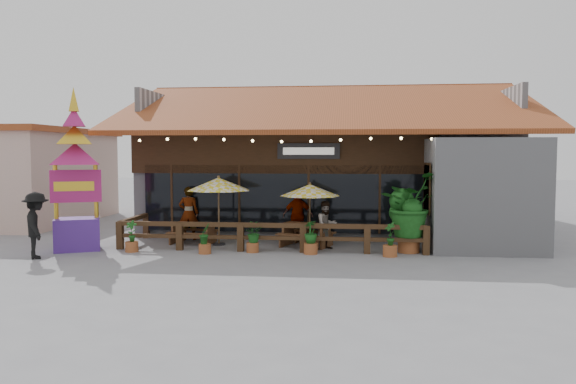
# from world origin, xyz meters

# --- Properties ---
(ground) EXTENTS (100.00, 100.00, 0.00)m
(ground) POSITION_xyz_m (0.00, 0.00, 0.00)
(ground) COLOR gray
(ground) RESTS_ON ground
(restaurant_building) EXTENTS (15.50, 14.73, 6.09)m
(restaurant_building) POSITION_xyz_m (0.26, 6.61, 2.21)
(restaurant_building) COLOR #ADADB2
(restaurant_building) RESTS_ON ground
(patio_railing) EXTENTS (10.00, 2.60, 0.92)m
(patio_railing) POSITION_xyz_m (-2.25, -0.27, 0.61)
(patio_railing) COLOR #442E18
(patio_railing) RESTS_ON ground
(umbrella_left) EXTENTS (2.64, 2.64, 2.38)m
(umbrella_left) POSITION_xyz_m (-3.47, 0.63, 2.07)
(umbrella_left) COLOR brown
(umbrella_left) RESTS_ON ground
(umbrella_right) EXTENTS (2.27, 2.27, 2.15)m
(umbrella_right) POSITION_xyz_m (-0.38, 0.79, 1.88)
(umbrella_right) COLOR brown
(umbrella_right) RESTS_ON ground
(picnic_table_left) EXTENTS (1.65, 1.49, 0.71)m
(picnic_table_left) POSITION_xyz_m (-4.44, 0.89, 0.48)
(picnic_table_left) COLOR brown
(picnic_table_left) RESTS_ON ground
(picnic_table_right) EXTENTS (2.01, 1.89, 0.77)m
(picnic_table_right) POSITION_xyz_m (-0.49, 0.64, 0.52)
(picnic_table_right) COLOR brown
(picnic_table_right) RESTS_ON ground
(thai_sign_tower) EXTENTS (2.75, 2.75, 5.62)m
(thai_sign_tower) POSITION_xyz_m (-7.79, -0.85, 2.97)
(thai_sign_tower) COLOR #50268C
(thai_sign_tower) RESTS_ON ground
(tropical_plant) EXTENTS (2.40, 2.43, 2.54)m
(tropical_plant) POSITION_xyz_m (2.82, -0.11, 1.45)
(tropical_plant) COLOR #965029
(tropical_plant) RESTS_ON ground
(diner_a) EXTENTS (0.77, 0.56, 1.93)m
(diner_a) POSITION_xyz_m (-4.82, 1.64, 0.96)
(diner_a) COLOR #361F11
(diner_a) RESTS_ON ground
(diner_b) EXTENTS (0.97, 0.93, 1.58)m
(diner_b) POSITION_xyz_m (0.20, 0.17, 0.79)
(diner_b) COLOR #361F11
(diner_b) RESTS_ON ground
(diner_c) EXTENTS (1.08, 0.47, 1.83)m
(diner_c) POSITION_xyz_m (-0.86, 1.68, 0.92)
(diner_c) COLOR #361F11
(diner_c) RESTS_ON ground
(pedestrian) EXTENTS (1.31, 1.48, 1.98)m
(pedestrian) POSITION_xyz_m (-8.30, -2.36, 0.99)
(pedestrian) COLOR black
(pedestrian) RESTS_ON ground
(planter_a) EXTENTS (0.41, 0.41, 1.00)m
(planter_a) POSITION_xyz_m (-5.92, -0.98, 0.42)
(planter_a) COLOR #965029
(planter_a) RESTS_ON ground
(planter_b) EXTENTS (0.42, 0.45, 0.95)m
(planter_b) POSITION_xyz_m (-3.53, -1.04, 0.43)
(planter_b) COLOR #965029
(planter_b) RESTS_ON ground
(planter_c) EXTENTS (0.74, 0.70, 0.95)m
(planter_c) POSITION_xyz_m (-2.09, -0.65, 0.54)
(planter_c) COLOR #965029
(planter_c) RESTS_ON ground
(planter_d) EXTENTS (0.56, 0.56, 1.05)m
(planter_d) POSITION_xyz_m (-0.24, -0.75, 0.50)
(planter_d) COLOR #965029
(planter_d) RESTS_ON ground
(planter_e) EXTENTS (0.43, 0.45, 1.06)m
(planter_e) POSITION_xyz_m (2.18, -0.92, 0.45)
(planter_e) COLOR #965029
(planter_e) RESTS_ON ground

